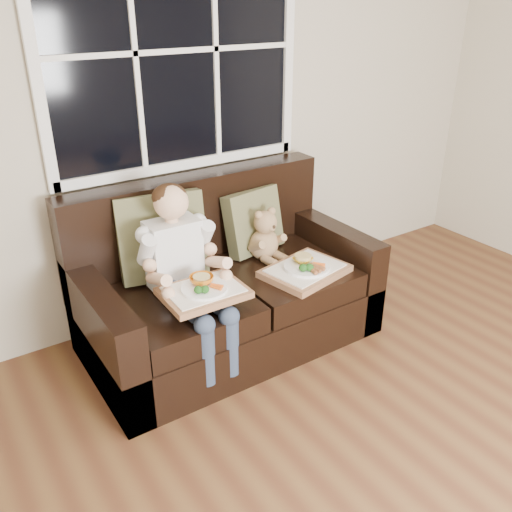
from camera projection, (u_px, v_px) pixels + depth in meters
window_back at (176, 51)px, 3.04m from camera, size 1.62×0.04×1.37m
loveseat at (224, 292)px, 3.29m from camera, size 1.70×0.92×0.96m
pillow_left at (162, 237)px, 3.08m from camera, size 0.53×0.33×0.51m
pillow_right at (253, 221)px, 3.41m from camera, size 0.42×0.24×0.41m
child at (183, 261)px, 2.88m from camera, size 0.41×0.61×0.93m
teddy_bear at (265, 238)px, 3.33m from camera, size 0.21×0.26×0.34m
tray_left at (203, 290)px, 2.76m from camera, size 0.42×0.33×0.10m
tray_right at (305, 270)px, 3.17m from camera, size 0.53×0.44×0.11m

